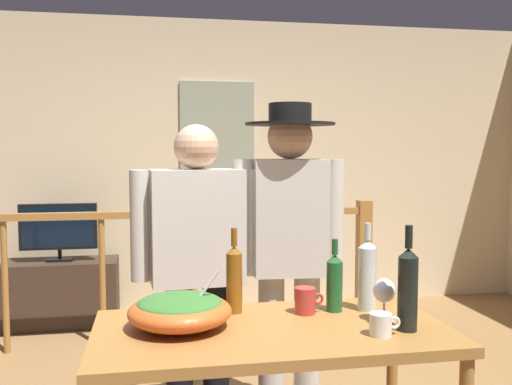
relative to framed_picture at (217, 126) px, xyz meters
The scene contains 16 objects.
back_wall 0.37m from the framed_picture, 150.44° to the left, with size 6.08×0.10×2.55m, color beige.
framed_picture is the anchor object (origin of this frame).
stair_railing 1.37m from the framed_picture, 113.26° to the right, with size 4.02×0.10×1.03m.
tv_console 1.91m from the framed_picture, 167.52° to the right, with size 0.90×0.40×0.53m, color #38281E.
flat_screen_tv 1.58m from the framed_picture, 166.22° to the right, with size 0.60×0.12×0.47m.
serving_table 3.12m from the framed_picture, 92.59° to the right, with size 1.33×0.69×0.75m.
salad_bowl 3.06m from the framed_picture, 99.25° to the right, with size 0.39×0.39×0.22m.
wine_glass 3.08m from the framed_picture, 83.95° to the right, with size 0.09×0.09×0.17m.
wine_bottle_dark 3.20m from the framed_picture, 83.51° to the right, with size 0.07×0.07×0.39m.
wine_bottle_green 2.91m from the framed_picture, 86.63° to the right, with size 0.07×0.07×0.30m.
wine_bottle_clear 2.93m from the framed_picture, 83.88° to the right, with size 0.07×0.07×0.37m.
wine_bottle_amber 2.86m from the framed_picture, 95.09° to the right, with size 0.07×0.07×0.35m.
mug_white 3.25m from the framed_picture, 85.74° to the right, with size 0.12×0.08×0.08m.
mug_red 2.94m from the framed_picture, 89.21° to the right, with size 0.12×0.09×0.11m.
person_standing_left 2.45m from the framed_picture, 98.92° to the right, with size 0.63×0.25×1.54m.
person_standing_right 2.40m from the framed_picture, 87.66° to the right, with size 0.54×0.44×1.65m.
Camera 1 is at (-0.46, -2.46, 1.43)m, focal length 39.99 mm.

